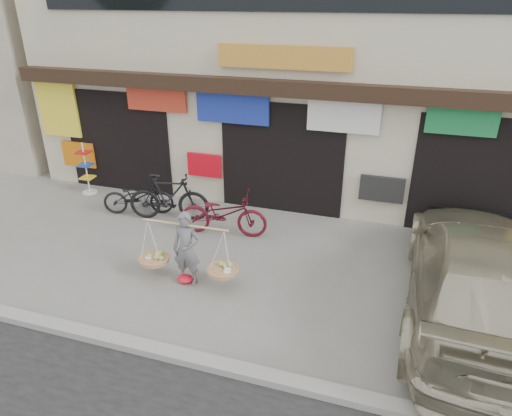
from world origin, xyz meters
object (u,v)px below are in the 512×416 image
(display_rack, at_px, (87,173))
(bike_1, at_px, (169,197))
(street_vendor, at_px, (187,252))
(bike_0, at_px, (138,196))
(bike_2, at_px, (223,214))
(suv, at_px, (481,274))

(display_rack, bearing_deg, bike_1, -15.59)
(street_vendor, xyz_separation_m, display_rack, (-4.44, 3.09, -0.08))
(street_vendor, relative_size, bike_0, 1.14)
(street_vendor, relative_size, bike_2, 0.99)
(bike_1, height_order, bike_2, bike_1)
(suv, relative_size, display_rack, 4.03)
(street_vendor, height_order, bike_1, street_vendor)
(bike_2, relative_size, display_rack, 1.39)
(bike_0, bearing_deg, bike_1, -113.87)
(suv, bearing_deg, display_rack, -12.74)
(bike_1, relative_size, suv, 0.34)
(suv, bearing_deg, bike_0, -11.34)
(street_vendor, distance_m, suv, 5.04)
(display_rack, bearing_deg, street_vendor, -34.86)
(display_rack, bearing_deg, suv, -15.00)
(display_rack, bearing_deg, bike_0, -20.06)
(street_vendor, relative_size, display_rack, 1.37)
(street_vendor, relative_size, suv, 0.34)
(bike_1, height_order, display_rack, display_rack)
(bike_2, distance_m, display_rack, 4.52)
(bike_2, bearing_deg, bike_1, 70.41)
(street_vendor, bearing_deg, suv, 4.87)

